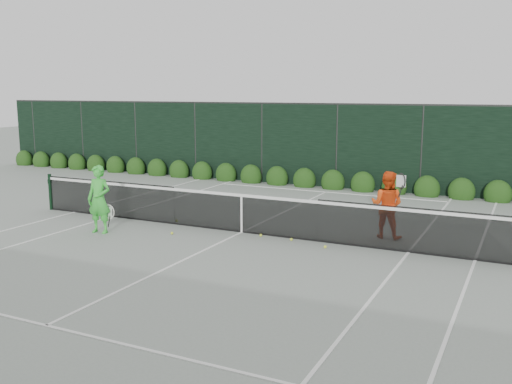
% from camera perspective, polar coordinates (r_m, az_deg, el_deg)
% --- Properties ---
extents(ground, '(80.00, 80.00, 0.00)m').
position_cam_1_polar(ground, '(14.28, -1.44, -4.06)').
color(ground, gray).
rests_on(ground, ground).
extents(tennis_net, '(12.90, 0.10, 1.07)m').
position_cam_1_polar(tennis_net, '(14.17, -1.53, -1.97)').
color(tennis_net, black).
rests_on(tennis_net, ground).
extents(player_woman, '(0.68, 0.47, 1.69)m').
position_cam_1_polar(player_woman, '(14.62, -15.42, -0.71)').
color(player_woman, green).
rests_on(player_woman, ground).
extents(player_man, '(0.88, 0.66, 1.62)m').
position_cam_1_polar(player_man, '(13.96, 12.96, -1.24)').
color(player_man, '#F34D14').
rests_on(player_man, ground).
extents(court_lines, '(11.03, 23.83, 0.01)m').
position_cam_1_polar(court_lines, '(14.28, -1.44, -4.04)').
color(court_lines, white).
rests_on(court_lines, ground).
extents(windscreen_fence, '(32.00, 21.07, 3.06)m').
position_cam_1_polar(windscreen_fence, '(11.68, -7.60, 0.26)').
color(windscreen_fence, black).
rests_on(windscreen_fence, ground).
extents(hedge_row, '(31.66, 0.65, 0.94)m').
position_cam_1_polar(hedge_row, '(20.72, 7.70, 0.95)').
color(hedge_row, '#16380F').
rests_on(hedge_row, ground).
extents(tennis_balls, '(4.56, 1.28, 0.07)m').
position_cam_1_polar(tennis_balls, '(13.95, -1.42, -4.27)').
color(tennis_balls, yellow).
rests_on(tennis_balls, ground).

